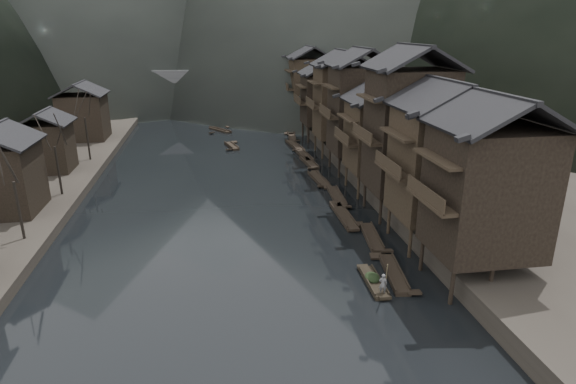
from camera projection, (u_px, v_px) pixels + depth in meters
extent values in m
plane|color=black|center=(230.00, 251.00, 39.80)|extent=(300.00, 300.00, 0.00)
cube|color=#2D2823|center=(425.00, 130.00, 82.10)|extent=(40.00, 200.00, 1.80)
cylinder|color=black|center=(452.00, 287.00, 31.80)|extent=(0.30, 0.30, 2.90)
cylinder|color=black|center=(422.00, 255.00, 36.28)|extent=(0.30, 0.30, 2.90)
cylinder|color=black|center=(490.00, 283.00, 32.21)|extent=(0.30, 0.30, 2.90)
cylinder|color=black|center=(456.00, 252.00, 36.69)|extent=(0.30, 0.30, 2.90)
cube|color=black|center=(487.00, 191.00, 32.65)|extent=(7.00, 6.00, 8.79)
cube|color=black|center=(431.00, 201.00, 32.19)|extent=(1.20, 5.70, 0.25)
cylinder|color=black|center=(410.00, 242.00, 38.33)|extent=(0.30, 0.30, 2.90)
cylinder|color=black|center=(389.00, 220.00, 42.81)|extent=(0.30, 0.30, 2.90)
cylinder|color=black|center=(442.00, 240.00, 38.74)|extent=(0.30, 0.30, 2.90)
cylinder|color=black|center=(418.00, 218.00, 43.23)|extent=(0.30, 0.30, 2.90)
cube|color=black|center=(440.00, 163.00, 39.16)|extent=(7.00, 6.00, 8.95)
cube|color=black|center=(393.00, 171.00, 38.70)|extent=(1.20, 5.70, 0.25)
cylinder|color=black|center=(380.00, 211.00, 44.87)|extent=(0.30, 0.30, 2.90)
cylinder|color=black|center=(365.00, 194.00, 49.35)|extent=(0.30, 0.30, 2.90)
cylinder|color=black|center=(408.00, 209.00, 45.28)|extent=(0.30, 0.30, 2.90)
cylinder|color=black|center=(390.00, 193.00, 49.76)|extent=(0.30, 0.30, 2.90)
cube|color=black|center=(408.00, 131.00, 45.31)|extent=(7.00, 6.00, 11.34)
cube|color=black|center=(367.00, 139.00, 44.89)|extent=(1.20, 5.70, 0.25)
cylinder|color=black|center=(358.00, 188.00, 51.40)|extent=(0.30, 0.30, 2.90)
cylinder|color=black|center=(346.00, 175.00, 55.88)|extent=(0.30, 0.30, 2.90)
cylinder|color=black|center=(383.00, 186.00, 51.82)|extent=(0.30, 0.30, 2.90)
cylinder|color=black|center=(369.00, 174.00, 56.30)|extent=(0.30, 0.30, 2.90)
cube|color=black|center=(381.00, 136.00, 52.48)|extent=(7.00, 6.00, 7.42)
cube|color=black|center=(346.00, 141.00, 52.00)|extent=(1.20, 5.70, 0.25)
cylinder|color=black|center=(339.00, 167.00, 58.87)|extent=(0.30, 0.30, 2.90)
cylinder|color=black|center=(330.00, 157.00, 63.35)|extent=(0.30, 0.30, 2.90)
cylinder|color=black|center=(361.00, 166.00, 59.28)|extent=(0.30, 0.30, 2.90)
cylinder|color=black|center=(350.00, 156.00, 63.77)|extent=(0.30, 0.30, 2.90)
cube|color=black|center=(360.00, 110.00, 59.45)|extent=(7.00, 6.00, 10.49)
cube|color=black|center=(329.00, 115.00, 59.02)|extent=(1.20, 5.70, 0.25)
cylinder|color=black|center=(323.00, 150.00, 67.28)|extent=(0.30, 0.30, 2.90)
cylinder|color=black|center=(315.00, 142.00, 71.76)|extent=(0.30, 0.30, 2.90)
cylinder|color=black|center=(342.00, 149.00, 67.69)|extent=(0.30, 0.30, 2.90)
cylinder|color=black|center=(333.00, 141.00, 72.17)|extent=(0.30, 0.30, 2.90)
cube|color=black|center=(341.00, 102.00, 67.96)|extent=(7.00, 6.00, 9.85)
cube|color=black|center=(313.00, 106.00, 67.52)|extent=(1.20, 5.70, 0.25)
cylinder|color=black|center=(308.00, 135.00, 76.61)|extent=(0.30, 0.30, 2.90)
cylinder|color=black|center=(303.00, 129.00, 81.09)|extent=(0.30, 0.30, 2.90)
cylinder|color=black|center=(325.00, 134.00, 77.02)|extent=(0.30, 0.30, 2.90)
cylinder|color=black|center=(319.00, 128.00, 81.51)|extent=(0.30, 0.30, 2.90)
cube|color=black|center=(325.00, 99.00, 77.63)|extent=(7.00, 6.00, 7.80)
cube|color=black|center=(300.00, 102.00, 77.15)|extent=(1.20, 5.70, 0.25)
cylinder|color=black|center=(295.00, 121.00, 87.82)|extent=(0.30, 0.30, 2.90)
cylinder|color=black|center=(291.00, 116.00, 92.30)|extent=(0.30, 0.30, 2.90)
cylinder|color=black|center=(310.00, 121.00, 88.23)|extent=(0.30, 0.30, 2.90)
cylinder|color=black|center=(305.00, 116.00, 92.71)|extent=(0.30, 0.30, 2.90)
cube|color=black|center=(310.00, 85.00, 88.55)|extent=(7.00, 6.00, 9.55)
cube|color=black|center=(288.00, 88.00, 88.10)|extent=(1.20, 5.70, 0.25)
cube|color=black|center=(2.00, 176.00, 44.62)|extent=(6.00, 6.00, 6.50)
cube|color=black|center=(48.00, 145.00, 57.80)|extent=(5.00, 5.00, 5.80)
cube|color=black|center=(84.00, 115.00, 74.44)|extent=(6.50, 6.50, 6.80)
cylinder|color=black|center=(16.00, 208.00, 39.01)|extent=(0.24, 0.24, 4.94)
cylinder|color=black|center=(57.00, 168.00, 49.58)|extent=(0.24, 0.24, 5.10)
cylinder|color=black|center=(88.00, 137.00, 62.77)|extent=(0.24, 0.24, 5.58)
cube|color=black|center=(394.00, 274.00, 35.85)|extent=(1.91, 6.10, 0.30)
cube|color=black|center=(394.00, 272.00, 35.79)|extent=(1.94, 5.99, 0.10)
cube|color=black|center=(376.00, 255.00, 38.41)|extent=(1.03, 0.86, 0.33)
cube|color=black|center=(414.00, 291.00, 33.19)|extent=(1.03, 0.86, 0.33)
cube|color=black|center=(371.00, 237.00, 42.01)|extent=(1.83, 6.08, 0.30)
cube|color=black|center=(372.00, 236.00, 41.95)|extent=(1.87, 5.97, 0.10)
cube|color=black|center=(358.00, 224.00, 44.58)|extent=(1.02, 0.85, 0.33)
cube|color=black|center=(387.00, 250.00, 39.36)|extent=(1.02, 0.85, 0.33)
cube|color=black|center=(343.00, 216.00, 46.75)|extent=(1.13, 7.06, 0.30)
cube|color=black|center=(344.00, 214.00, 46.69)|extent=(1.18, 6.92, 0.10)
cube|color=black|center=(335.00, 203.00, 49.87)|extent=(0.94, 0.87, 0.35)
cube|color=black|center=(354.00, 228.00, 43.55)|extent=(0.94, 0.87, 0.35)
cube|color=black|center=(337.00, 197.00, 52.07)|extent=(1.54, 6.74, 0.30)
cube|color=black|center=(337.00, 195.00, 52.01)|extent=(1.58, 6.61, 0.10)
cube|color=black|center=(328.00, 187.00, 54.98)|extent=(0.99, 0.88, 0.34)
cube|color=black|center=(346.00, 206.00, 49.06)|extent=(0.99, 0.88, 0.34)
cube|color=black|center=(318.00, 179.00, 58.10)|extent=(1.56, 5.93, 0.30)
cube|color=black|center=(318.00, 178.00, 58.04)|extent=(1.61, 5.81, 0.10)
cube|color=black|center=(315.00, 171.00, 60.70)|extent=(0.99, 0.80, 0.32)
cube|color=black|center=(322.00, 185.00, 55.40)|extent=(0.99, 0.80, 0.32)
cube|color=black|center=(309.00, 163.00, 65.05)|extent=(1.63, 5.94, 0.30)
cube|color=black|center=(309.00, 162.00, 64.99)|extent=(1.68, 5.83, 0.10)
cube|color=black|center=(307.00, 157.00, 67.66)|extent=(1.00, 0.81, 0.32)
cube|color=black|center=(311.00, 168.00, 62.35)|extent=(1.00, 0.81, 0.32)
cube|color=black|center=(304.00, 156.00, 68.66)|extent=(1.60, 6.29, 0.30)
cube|color=black|center=(304.00, 155.00, 68.60)|extent=(1.64, 6.18, 0.10)
cube|color=black|center=(302.00, 150.00, 71.43)|extent=(0.99, 0.84, 0.33)
cube|color=black|center=(307.00, 160.00, 65.80)|extent=(0.99, 0.84, 0.33)
cube|color=black|center=(294.00, 145.00, 74.65)|extent=(1.77, 6.83, 0.30)
cube|color=black|center=(294.00, 144.00, 74.59)|extent=(1.81, 6.70, 0.10)
cube|color=black|center=(293.00, 140.00, 77.66)|extent=(1.01, 0.92, 0.34)
cube|color=black|center=(296.00, 150.00, 71.55)|extent=(1.01, 0.92, 0.34)
cube|color=black|center=(292.00, 137.00, 80.19)|extent=(1.88, 5.96, 0.30)
cube|color=black|center=(292.00, 136.00, 80.13)|extent=(1.92, 5.85, 0.10)
cube|color=black|center=(287.00, 133.00, 82.69)|extent=(1.02, 0.85, 0.32)
cube|color=black|center=(297.00, 140.00, 77.60)|extent=(1.02, 0.85, 0.32)
cube|color=black|center=(288.00, 130.00, 85.54)|extent=(1.43, 7.62, 0.30)
cube|color=black|center=(288.00, 129.00, 85.49)|extent=(1.47, 7.47, 0.10)
cube|color=black|center=(285.00, 126.00, 88.91)|extent=(0.97, 0.97, 0.37)
cube|color=black|center=(290.00, 134.00, 82.08)|extent=(0.97, 0.97, 0.37)
cube|color=black|center=(281.00, 124.00, 91.16)|extent=(1.41, 7.40, 0.30)
cube|color=black|center=(281.00, 123.00, 91.10)|extent=(1.46, 7.25, 0.10)
cube|color=black|center=(279.00, 120.00, 94.43)|extent=(0.97, 0.94, 0.36)
cube|color=black|center=(283.00, 127.00, 87.80)|extent=(0.97, 0.94, 0.36)
cube|color=black|center=(232.00, 146.00, 74.22)|extent=(2.11, 5.13, 0.30)
cube|color=black|center=(232.00, 145.00, 74.16)|extent=(2.14, 5.04, 0.10)
cube|color=black|center=(234.00, 142.00, 76.45)|extent=(0.97, 0.80, 0.30)
cube|color=black|center=(229.00, 149.00, 71.90)|extent=(0.97, 0.80, 0.30)
cube|color=black|center=(220.00, 130.00, 85.83)|extent=(3.98, 5.44, 0.30)
cube|color=black|center=(220.00, 129.00, 85.77)|extent=(3.96, 5.37, 0.10)
cube|color=black|center=(228.00, 126.00, 88.20)|extent=(1.10, 1.06, 0.32)
cube|color=black|center=(212.00, 132.00, 83.36)|extent=(1.10, 1.06, 0.32)
cube|color=#4C4C4F|center=(214.00, 77.00, 104.68)|extent=(40.00, 6.00, 1.60)
cube|color=#4C4C4F|center=(214.00, 72.00, 101.74)|extent=(40.00, 0.50, 1.00)
cube|color=#4C4C4F|center=(213.00, 70.00, 106.78)|extent=(40.00, 0.50, 1.00)
cube|color=#4C4C4F|center=(149.00, 97.00, 103.88)|extent=(3.20, 6.00, 6.40)
cube|color=#4C4C4F|center=(194.00, 96.00, 105.31)|extent=(3.20, 6.00, 6.40)
cube|color=#4C4C4F|center=(235.00, 95.00, 106.66)|extent=(3.20, 6.00, 6.40)
cube|color=#4C4C4F|center=(277.00, 94.00, 108.08)|extent=(3.20, 6.00, 6.40)
cube|color=black|center=(373.00, 282.00, 34.65)|extent=(1.15, 4.57, 0.30)
cube|color=black|center=(373.00, 280.00, 34.59)|extent=(1.20, 4.48, 0.10)
cube|color=black|center=(363.00, 267.00, 36.63)|extent=(0.86, 0.60, 0.29)
cube|color=black|center=(385.00, 296.00, 32.58)|extent=(0.86, 0.60, 0.29)
ellipsoid|color=black|center=(373.00, 273.00, 34.66)|extent=(1.09, 1.42, 0.65)
imported|color=slate|center=(383.00, 281.00, 32.70)|extent=(0.65, 0.52, 1.55)
cylinder|color=#8C7A51|center=(389.00, 247.00, 31.90)|extent=(0.95, 2.37, 3.58)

